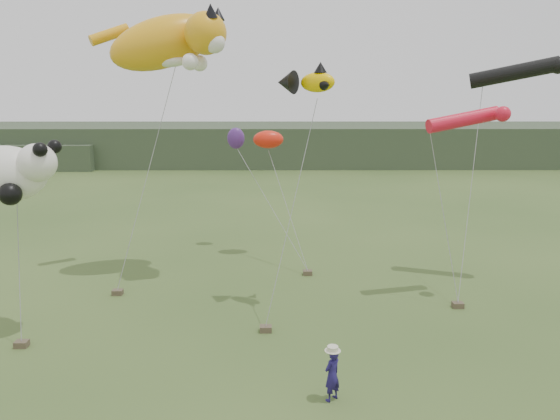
% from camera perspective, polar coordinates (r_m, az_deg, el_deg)
% --- Properties ---
extents(ground, '(120.00, 120.00, 0.00)m').
position_cam_1_polar(ground, '(15.87, -1.73, -17.16)').
color(ground, '#385123').
rests_on(ground, ground).
extents(headland, '(90.00, 13.00, 4.00)m').
position_cam_1_polar(headland, '(58.86, -3.64, 6.83)').
color(headland, '#2D3D28').
rests_on(headland, ground).
extents(festival_attendant, '(0.61, 0.60, 1.41)m').
position_cam_1_polar(festival_attendant, '(14.64, 5.47, -16.78)').
color(festival_attendant, '#1F1655').
rests_on(festival_attendant, ground).
extents(sandbag_anchors, '(14.98, 6.99, 0.20)m').
position_cam_1_polar(sandbag_anchors, '(20.30, -4.09, -9.93)').
color(sandbag_anchors, brown).
rests_on(sandbag_anchors, ground).
extents(cat_kite, '(5.88, 3.41, 3.18)m').
position_cam_1_polar(cat_kite, '(23.24, -11.18, 16.91)').
color(cat_kite, orange).
rests_on(cat_kite, ground).
extents(fish_kite, '(2.25, 1.49, 1.09)m').
position_cam_1_polar(fish_kite, '(19.25, 2.73, 13.26)').
color(fish_kite, '#F9C300').
rests_on(fish_kite, ground).
extents(tube_kites, '(5.84, 3.67, 2.84)m').
position_cam_1_polar(tube_kites, '(23.13, 22.33, 11.70)').
color(tube_kites, black).
rests_on(tube_kites, ground).
extents(panda_kite, '(3.11, 2.01, 1.94)m').
position_cam_1_polar(panda_kite, '(18.96, -26.39, 3.51)').
color(panda_kite, white).
rests_on(panda_kite, ground).
extents(misc_kites, '(2.75, 2.14, 1.04)m').
position_cam_1_polar(misc_kites, '(26.11, -2.45, 7.42)').
color(misc_kites, red).
rests_on(misc_kites, ground).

